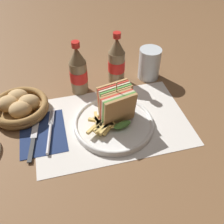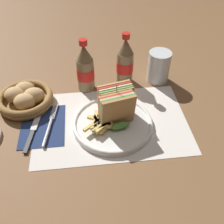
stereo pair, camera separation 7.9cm
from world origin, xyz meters
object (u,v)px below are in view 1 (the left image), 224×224
object	(u,v)px
plate_main	(114,123)
bread_basket	(20,106)
glass_near	(149,65)
knife	(34,133)
club_sandwich	(117,105)
fork	(50,134)
coke_bottle_near	(78,71)
coke_bottle_far	(117,61)

from	to	relation	value
plate_main	bread_basket	size ratio (longest dim) A/B	1.35
glass_near	knife	bearing A→B (deg)	-155.40
club_sandwich	knife	distance (m)	0.26
fork	plate_main	bearing A→B (deg)	7.11
coke_bottle_near	glass_near	size ratio (longest dim) A/B	1.65
fork	coke_bottle_near	bearing A→B (deg)	66.94
knife	coke_bottle_near	size ratio (longest dim) A/B	1.14
club_sandwich	fork	world-z (taller)	club_sandwich
plate_main	club_sandwich	size ratio (longest dim) A/B	1.82
coke_bottle_near	glass_near	xyz separation A→B (m)	(0.26, 0.02, -0.03)
glass_near	bread_basket	bearing A→B (deg)	-169.61
fork	glass_near	xyz separation A→B (m)	(0.39, 0.21, 0.04)
coke_bottle_far	fork	bearing A→B (deg)	-140.12
knife	bread_basket	bearing A→B (deg)	118.00
knife	coke_bottle_near	bearing A→B (deg)	56.10
coke_bottle_far	bread_basket	bearing A→B (deg)	-164.87
coke_bottle_near	club_sandwich	bearing A→B (deg)	-65.47
coke_bottle_near	bread_basket	world-z (taller)	coke_bottle_near
fork	bread_basket	bearing A→B (deg)	132.33
plate_main	bread_basket	world-z (taller)	bread_basket
plate_main	glass_near	distance (m)	0.29
club_sandwich	coke_bottle_near	distance (m)	0.20
club_sandwich	knife	xyz separation A→B (m)	(-0.25, 0.01, -0.06)
fork	coke_bottle_far	xyz separation A→B (m)	(0.26, 0.22, 0.07)
glass_near	club_sandwich	bearing A→B (deg)	-131.32
knife	bread_basket	size ratio (longest dim) A/B	1.20
plate_main	coke_bottle_near	bearing A→B (deg)	109.61
fork	coke_bottle_far	distance (m)	0.35
club_sandwich	fork	size ratio (longest dim) A/B	0.72
plate_main	knife	size ratio (longest dim) A/B	1.12
club_sandwich	knife	world-z (taller)	club_sandwich
plate_main	knife	bearing A→B (deg)	174.55
knife	bread_basket	world-z (taller)	bread_basket
coke_bottle_far	glass_near	distance (m)	0.13
club_sandwich	coke_bottle_far	world-z (taller)	coke_bottle_far
knife	fork	bearing A→B (deg)	-9.49
knife	coke_bottle_near	xyz separation A→B (m)	(0.17, 0.18, 0.08)
knife	coke_bottle_far	bearing A→B (deg)	42.97
bread_basket	coke_bottle_far	bearing A→B (deg)	15.13
fork	coke_bottle_far	bearing A→B (deg)	49.22
club_sandwich	knife	size ratio (longest dim) A/B	0.62
coke_bottle_far	glass_near	xyz separation A→B (m)	(0.12, -0.01, -0.03)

